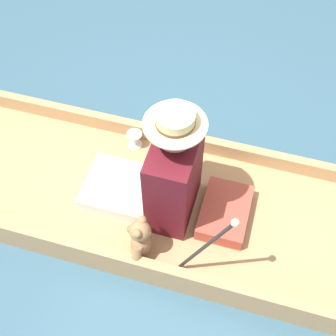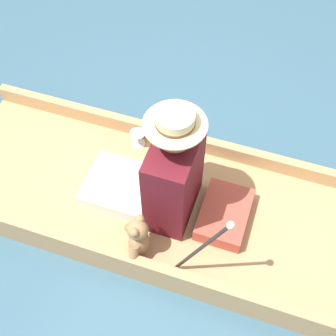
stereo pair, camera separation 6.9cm
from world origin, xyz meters
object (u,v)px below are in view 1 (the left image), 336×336
object	(u,v)px
seated_person	(163,175)
teddy_bear	(140,239)
walking_cane	(209,243)
wine_glass	(134,137)

from	to	relation	value
seated_person	teddy_bear	world-z (taller)	seated_person
walking_cane	teddy_bear	bearing A→B (deg)	83.84
seated_person	walking_cane	distance (m)	0.56
teddy_bear	walking_cane	size ratio (longest dim) A/B	0.48
teddy_bear	walking_cane	bearing A→B (deg)	-96.16
teddy_bear	walking_cane	world-z (taller)	walking_cane
teddy_bear	wine_glass	size ratio (longest dim) A/B	2.87
seated_person	walking_cane	xyz separation A→B (m)	(-0.40, -0.37, 0.09)
seated_person	wine_glass	distance (m)	0.59
seated_person	teddy_bear	distance (m)	0.40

